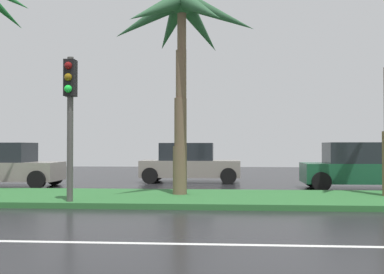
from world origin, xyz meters
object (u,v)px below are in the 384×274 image
(car_in_traffic_leading, at_px, (4,165))
(car_in_traffic_third, at_px, (361,167))
(traffic_signal_median_left, at_px, (70,102))
(palm_tree_centre_left, at_px, (182,27))
(car_in_traffic_second, at_px, (189,163))

(car_in_traffic_leading, distance_m, car_in_traffic_third, 13.64)
(traffic_signal_median_left, distance_m, car_in_traffic_third, 10.81)
(palm_tree_centre_left, bearing_deg, car_in_traffic_third, 30.07)
(traffic_signal_median_left, bearing_deg, car_in_traffic_leading, 128.34)
(car_in_traffic_second, bearing_deg, traffic_signal_median_left, -105.83)
(traffic_signal_median_left, distance_m, car_in_traffic_second, 9.11)
(palm_tree_centre_left, relative_size, traffic_signal_median_left, 1.68)
(car_in_traffic_second, bearing_deg, car_in_traffic_third, -23.53)
(traffic_signal_median_left, relative_size, car_in_traffic_third, 0.88)
(car_in_traffic_third, bearing_deg, traffic_signal_median_left, -147.50)
(palm_tree_centre_left, height_order, car_in_traffic_second, palm_tree_centre_left)
(palm_tree_centre_left, height_order, car_in_traffic_third, palm_tree_centre_left)
(car_in_traffic_second, height_order, car_in_traffic_third, same)
(car_in_traffic_leading, bearing_deg, car_in_traffic_second, 20.63)
(car_in_traffic_leading, xyz_separation_m, car_in_traffic_third, (13.64, -0.18, 0.00))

